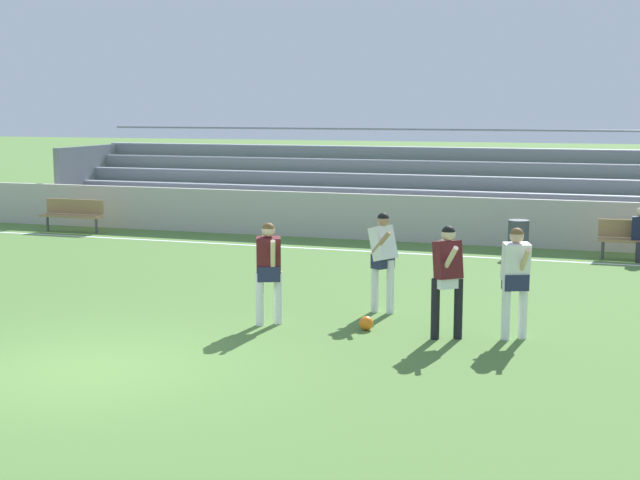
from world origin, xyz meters
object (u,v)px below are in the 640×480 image
Objects in this scene: spectator_seated at (640,230)px; trash_bin at (518,238)px; bench_near_wall_gap at (73,212)px; player_white_wide_left at (516,273)px; player_dark_overlapping at (269,265)px; bleacher_stand at (427,187)px; bench_centre_sideline at (640,236)px; soccer_ball at (366,323)px; player_dark_dropping_back at (448,272)px; player_white_on_ball at (383,253)px.

trash_bin is at bearing -174.94° from spectator_seated.
bench_near_wall_gap is 1.08× the size of player_white_wide_left.
trash_bin is at bearing -1.65° from bench_near_wall_gap.
player_dark_overlapping is at bearing -124.60° from spectator_seated.
bleacher_stand is 6.79m from spectator_seated.
bench_centre_sideline is at bearing 0.00° from bench_near_wall_gap.
player_dark_overlapping is at bearing -174.82° from soccer_ball.
spectator_seated is (0.00, -0.12, 0.16)m from bench_centre_sideline.
bench_near_wall_gap is 12.34m from player_dark_overlapping.
player_white_wide_left reaches higher than bench_centre_sideline.
bench_centre_sideline is at bearing 90.00° from spectator_seated.
soccer_ball is at bearing -175.46° from player_white_wide_left.
bleacher_stand reaches higher than bench_centre_sideline.
spectator_seated is at bearing 5.06° from trash_bin.
bench_centre_sideline is 2.67m from trash_bin.
bleacher_stand reaches higher than bench_near_wall_gap.
player_white_wide_left is (0.78, -7.63, 0.57)m from trash_bin.
bench_near_wall_gap is 1.49× the size of spectator_seated.
bleacher_stand is 12.25× the size of bench_centre_sideline.
soccer_ball is (1.54, -11.81, -1.08)m from bleacher_stand.
player_white_wide_left is at bearing -103.10° from bench_centre_sideline.
player_dark_dropping_back is (-0.95, -0.31, 0.02)m from player_white_wide_left.
bench_near_wall_gap is 1.00× the size of bench_centre_sideline.
player_dark_dropping_back is at bearing -91.22° from trash_bin.
bleacher_stand is 18.22× the size of spectator_seated.
player_dark_overlapping reaches higher than spectator_seated.
player_dark_dropping_back reaches higher than soccer_ball.
player_dark_dropping_back is 7.73× the size of soccer_ball.
player_dark_overlapping is 0.98× the size of player_white_wide_left.
player_dark_overlapping is at bearing -42.25° from bench_near_wall_gap.
trash_bin is 8.51m from player_dark_overlapping.
bleacher_stand is at bearing 89.90° from player_dark_overlapping.
player_white_on_ball reaches higher than player_white_wide_left.
bleacher_stand is 12.96× the size of player_dark_dropping_back.
player_white_on_ball is (10.62, -6.90, 0.46)m from bench_near_wall_gap.
bench_near_wall_gap is 12.68m from player_white_on_ball.
spectator_seated is 9.03m from soccer_ball.
soccer_ball is at bearing -100.47° from trash_bin.
player_white_on_ball reaches higher than bench_near_wall_gap.
player_white_wide_left reaches higher than player_dark_overlapping.
bleacher_stand is at bearing 97.92° from player_white_on_ball.
player_dark_dropping_back is at bearing -34.70° from bench_near_wall_gap.
soccer_ball is (-4.08, -8.04, -0.59)m from spectator_seated.
player_dark_dropping_back is 1.57m from soccer_ball.
bleacher_stand reaches higher than soccer_ball.
spectator_seated is 0.72× the size of player_white_wide_left.
bench_near_wall_gap is 2.11× the size of trash_bin.
soccer_ball is at bearing -82.57° from bleacher_stand.
player_white_wide_left is 0.98× the size of player_dark_dropping_back.
bench_near_wall_gap is 8.18× the size of soccer_ball.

